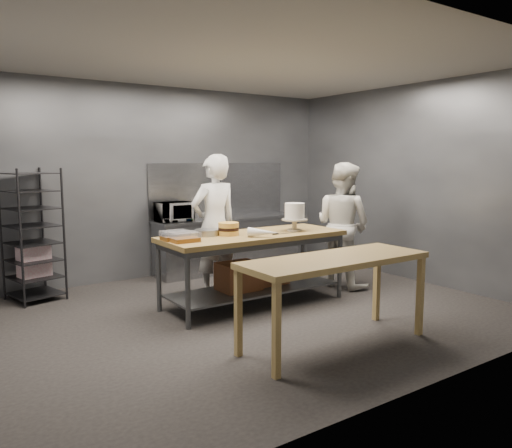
{
  "coord_description": "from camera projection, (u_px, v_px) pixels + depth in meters",
  "views": [
    {
      "loc": [
        -3.33,
        -4.92,
        1.85
      ],
      "look_at": [
        0.2,
        0.22,
        1.05
      ],
      "focal_mm": 35.0,
      "sensor_mm": 36.0,
      "label": 1
    }
  ],
  "objects": [
    {
      "name": "piping_bag",
      "position": [
        264.0,
        232.0,
        6.04
      ],
      "size": [
        0.35,
        0.36,
        0.12
      ],
      "primitive_type": "cone",
      "rotation": [
        1.57,
        0.0,
        0.76
      ],
      "color": "white",
      "rests_on": "work_table"
    },
    {
      "name": "layer_cake",
      "position": [
        229.0,
        229.0,
        6.21
      ],
      "size": [
        0.26,
        0.26,
        0.16
      ],
      "color": "gold",
      "rests_on": "work_table"
    },
    {
      "name": "work_table",
      "position": [
        253.0,
        260.0,
        6.41
      ],
      "size": [
        2.4,
        0.9,
        0.92
      ],
      "color": "olive",
      "rests_on": "ground"
    },
    {
      "name": "offset_spatula",
      "position": [
        281.0,
        234.0,
        6.31
      ],
      "size": [
        0.36,
        0.02,
        0.02
      ],
      "color": "slate",
      "rests_on": "work_table"
    },
    {
      "name": "frosted_cake_stand",
      "position": [
        295.0,
        213.0,
        6.58
      ],
      "size": [
        0.34,
        0.34,
        0.37
      ],
      "color": "#ACA189",
      "rests_on": "work_table"
    },
    {
      "name": "near_counter",
      "position": [
        335.0,
        266.0,
        4.93
      ],
      "size": [
        2.0,
        0.7,
        0.9
      ],
      "color": "olive",
      "rests_on": "ground"
    },
    {
      "name": "chef_right",
      "position": [
        343.0,
        225.0,
        7.3
      ],
      "size": [
        0.83,
        0.99,
        1.82
      ],
      "primitive_type": "imported",
      "rotation": [
        0.0,
        0.0,
        1.74
      ],
      "color": "silver",
      "rests_on": "ground"
    },
    {
      "name": "speed_rack",
      "position": [
        33.0,
        236.0,
        6.57
      ],
      "size": [
        0.74,
        0.77,
        1.75
      ],
      "color": "black",
      "rests_on": "ground"
    },
    {
      "name": "microwave",
      "position": [
        174.0,
        212.0,
        7.78
      ],
      "size": [
        0.54,
        0.37,
        0.3
      ],
      "primitive_type": "imported",
      "color": "black",
      "rests_on": "back_counter"
    },
    {
      "name": "back_wall",
      "position": [
        165.0,
        182.0,
        7.98
      ],
      "size": [
        6.0,
        0.04,
        3.0
      ],
      "primitive_type": "cube",
      "color": "#4C4F54",
      "rests_on": "ground"
    },
    {
      "name": "back_counter",
      "position": [
        229.0,
        243.0,
        8.41
      ],
      "size": [
        2.6,
        0.6,
        0.9
      ],
      "color": "slate",
      "rests_on": "ground"
    },
    {
      "name": "ground",
      "position": [
        253.0,
        312.0,
        6.13
      ],
      "size": [
        6.0,
        6.0,
        0.0
      ],
      "primitive_type": "plane",
      "color": "black",
      "rests_on": "ground"
    },
    {
      "name": "chef_behind",
      "position": [
        214.0,
        226.0,
        6.79
      ],
      "size": [
        0.73,
        0.5,
        1.93
      ],
      "primitive_type": "imported",
      "rotation": [
        0.0,
        0.0,
        3.2
      ],
      "color": "white",
      "rests_on": "ground"
    },
    {
      "name": "cake_pans",
      "position": [
        191.0,
        234.0,
        6.04
      ],
      "size": [
        0.77,
        0.33,
        0.07
      ],
      "color": "gray",
      "rests_on": "work_table"
    },
    {
      "name": "splashback_panel",
      "position": [
        220.0,
        189.0,
        8.54
      ],
      "size": [
        2.6,
        0.02,
        0.9
      ],
      "primitive_type": "cube",
      "color": "slate",
      "rests_on": "back_counter"
    },
    {
      "name": "pastry_clamshells",
      "position": [
        180.0,
        236.0,
        5.77
      ],
      "size": [
        0.34,
        0.42,
        0.11
      ],
      "color": "#A76921",
      "rests_on": "work_table"
    }
  ]
}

